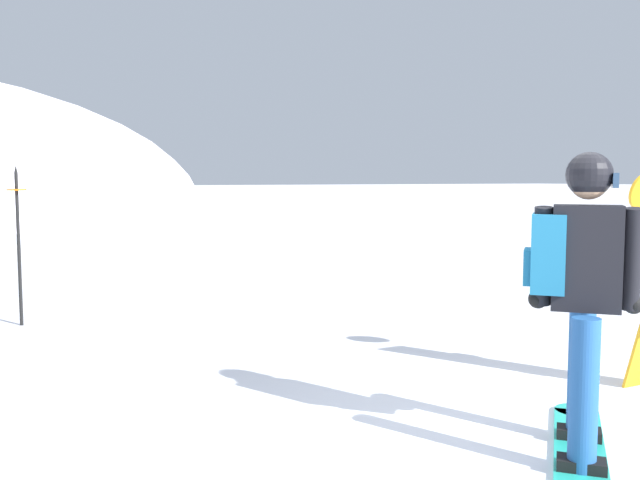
# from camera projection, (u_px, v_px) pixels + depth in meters

# --- Properties ---
(ground_plane) EXTENTS (300.00, 300.00, 0.00)m
(ground_plane) POSITION_uv_depth(u_px,v_px,m) (529.00, 447.00, 4.08)
(ground_plane) COLOR white
(snowboarder_main) EXTENTS (1.41, 1.36, 1.71)m
(snowboarder_main) POSITION_uv_depth(u_px,v_px,m) (579.00, 296.00, 3.87)
(snowboarder_main) COLOR #23B7A3
(snowboarder_main) RESTS_ON ground
(piste_marker_near) EXTENTS (0.20, 0.20, 1.71)m
(piste_marker_near) POSITION_uv_depth(u_px,v_px,m) (18.00, 234.00, 7.38)
(piste_marker_near) COLOR black
(piste_marker_near) RESTS_ON ground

